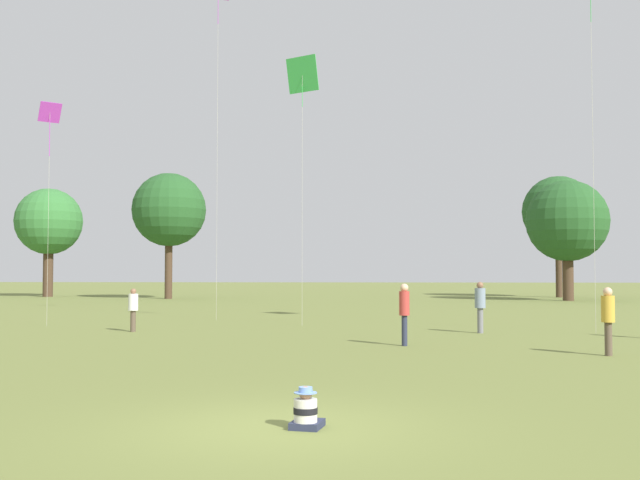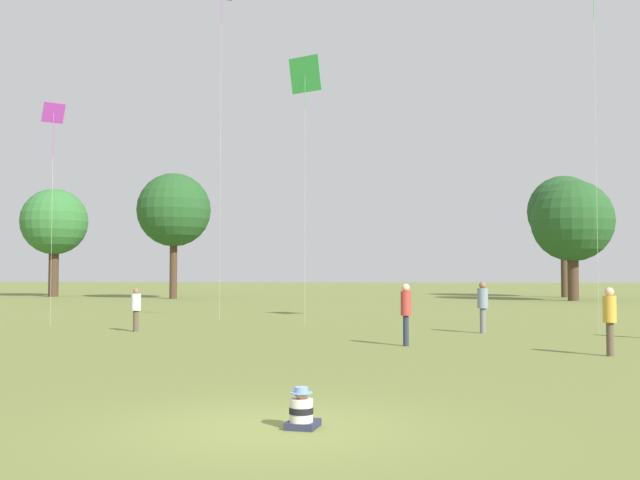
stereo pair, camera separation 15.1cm
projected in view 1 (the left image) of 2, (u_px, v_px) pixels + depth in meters
The scene contains 12 objects.
ground_plane at pixel (275, 429), 10.51m from camera, with size 300.00×300.00×0.00m, color olive.
seated_toddler at pixel (306, 411), 10.50m from camera, with size 0.50×0.58×0.60m.
person_standing_0 at pixel (608, 315), 19.68m from camera, with size 0.47×0.47×1.80m.
person_standing_1 at pixel (404, 308), 22.32m from camera, with size 0.31×0.31×1.86m.
person_standing_3 at pixel (480, 303), 26.99m from camera, with size 0.46×0.46×1.85m.
person_standing_4 at pixel (133, 306), 27.63m from camera, with size 0.41×0.41×1.60m.
kite_3 at pixel (302, 78), 31.10m from camera, with size 1.43×0.97×11.14m.
kite_4 at pixel (50, 120), 30.99m from camera, with size 0.97×0.92×9.20m.
distant_tree_0 at pixel (558, 212), 65.63m from camera, with size 6.20×6.20×10.64m.
distant_tree_1 at pixel (169, 210), 61.98m from camera, with size 6.09×6.09×10.42m.
distant_tree_2 at pixel (49, 222), 67.13m from camera, with size 5.93×5.93×9.72m.
distant_tree_3 at pixel (567, 221), 57.74m from camera, with size 6.28×6.28×9.31m.
Camera 1 is at (1.38, -10.55, 2.20)m, focal length 42.00 mm.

